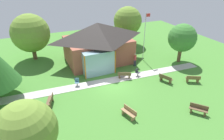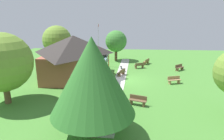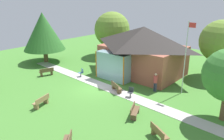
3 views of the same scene
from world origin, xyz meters
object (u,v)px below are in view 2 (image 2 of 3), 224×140
(bench_mid_left, at_px, (138,101))
(bench_lawn_far_right, at_px, (146,62))
(flagpole, at_px, (98,43))
(bench_front_right, at_px, (179,68))
(bench_mid_right, at_px, (139,66))
(tree_east_hedge, at_px, (116,41))
(patio_chair_lawn_spare, at_px, (122,69))
(bench_front_center, at_px, (174,80))
(tree_behind_pavilion_right, at_px, (57,40))
(bench_rear_near_path, at_px, (121,73))
(tree_behind_pavilion_left, at_px, (2,62))
(patio_chair_west, at_px, (114,87))
(visitor_near_flagpole, at_px, (106,63))
(tree_west_hedge, at_px, (92,76))
(pavilion, at_px, (75,56))

(bench_mid_left, bearing_deg, bench_lawn_far_right, -79.66)
(flagpole, distance_m, bench_front_right, 12.06)
(bench_mid_right, height_order, tree_east_hedge, tree_east_hedge)
(patio_chair_lawn_spare, bearing_deg, bench_front_right, 82.26)
(bench_front_center, xyz_separation_m, tree_behind_pavilion_right, (8.10, 16.06, 3.36))
(patio_chair_lawn_spare, bearing_deg, bench_rear_near_path, -20.20)
(bench_front_center, distance_m, tree_behind_pavilion_left, 17.14)
(bench_mid_right, xyz_separation_m, tree_behind_pavilion_left, (-12.62, 12.15, 3.25))
(bench_rear_near_path, distance_m, patio_chair_west, 5.36)
(bench_lawn_far_right, bearing_deg, tree_behind_pavilion_left, 167.56)
(bench_mid_left, xyz_separation_m, tree_east_hedge, (17.11, 2.81, 2.87))
(bench_mid_left, distance_m, patio_chair_west, 3.80)
(visitor_near_flagpole, bearing_deg, patio_chair_west, -161.71)
(flagpole, distance_m, tree_west_hedge, 17.79)
(tree_behind_pavilion_right, bearing_deg, bench_rear_near_path, -118.74)
(bench_mid_right, relative_size, tree_behind_pavilion_left, 0.25)
(visitor_near_flagpole, bearing_deg, bench_front_right, -81.20)
(bench_front_right, bearing_deg, tree_east_hedge, -71.89)
(flagpole, relative_size, tree_behind_pavilion_right, 1.06)
(patio_chair_lawn_spare, relative_size, tree_behind_pavilion_right, 0.14)
(bench_rear_near_path, xyz_separation_m, visitor_near_flagpole, (2.64, 2.29, 0.62))
(bench_mid_right, relative_size, visitor_near_flagpole, 0.89)
(bench_mid_right, bearing_deg, tree_behind_pavilion_left, -158.08)
(tree_west_hedge, height_order, tree_behind_pavilion_right, tree_west_hedge)
(bench_mid_left, distance_m, tree_behind_pavilion_right, 18.50)
(pavilion, height_order, bench_front_center, pavilion)
(bench_mid_right, distance_m, visitor_near_flagpole, 4.97)
(bench_rear_near_path, bearing_deg, patio_chair_west, -160.27)
(tree_behind_pavilion_left, xyz_separation_m, tree_behind_pavilion_right, (14.36, 0.43, 0.11))
(pavilion, relative_size, patio_chair_west, 10.53)
(visitor_near_flagpole, bearing_deg, flagpole, 39.14)
(flagpole, xyz_separation_m, tree_west_hedge, (-17.64, -2.20, 0.48))
(patio_chair_west, bearing_deg, tree_behind_pavilion_right, -121.39)
(patio_chair_lawn_spare, xyz_separation_m, visitor_near_flagpole, (0.99, 2.35, 0.61))
(visitor_near_flagpole, bearing_deg, bench_mid_left, -154.19)
(patio_chair_lawn_spare, relative_size, tree_west_hedge, 0.14)
(bench_mid_right, distance_m, tree_east_hedge, 6.78)
(patio_chair_west, distance_m, tree_west_hedge, 8.51)
(bench_mid_left, height_order, tree_behind_pavilion_left, tree_behind_pavilion_left)
(bench_mid_right, bearing_deg, patio_chair_lawn_spare, -162.95)
(bench_front_right, bearing_deg, tree_west_hedge, 19.40)
(bench_mid_right, relative_size, bench_front_right, 1.09)
(bench_front_center, distance_m, bench_rear_near_path, 6.52)
(tree_behind_pavilion_left, bearing_deg, patio_chair_lawn_spare, -42.80)
(visitor_near_flagpole, xyz_separation_m, tree_behind_pavilion_right, (2.88, 7.78, 2.74))
(bench_mid_left, distance_m, visitor_near_flagpole, 11.73)
(bench_mid_right, height_order, tree_west_hedge, tree_west_hedge)
(patio_chair_lawn_spare, height_order, tree_behind_pavilion_left, tree_behind_pavilion_left)
(patio_chair_west, xyz_separation_m, tree_west_hedge, (-7.70, 0.78, 3.53))
(bench_front_center, bearing_deg, bench_mid_right, -78.01)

